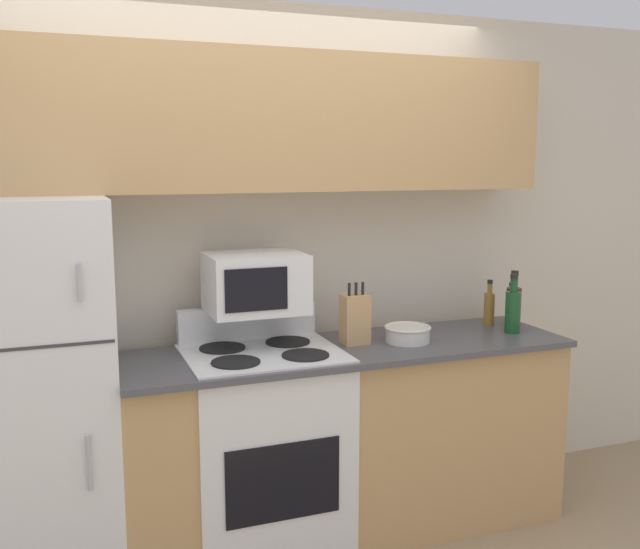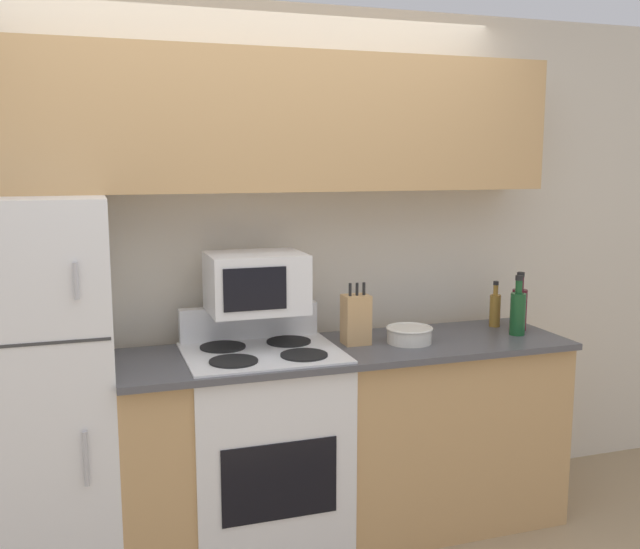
{
  "view_description": "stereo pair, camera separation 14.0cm",
  "coord_description": "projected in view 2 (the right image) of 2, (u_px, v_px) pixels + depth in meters",
  "views": [
    {
      "loc": [
        -0.93,
        -2.72,
        1.8
      ],
      "look_at": [
        0.2,
        0.25,
        1.29
      ],
      "focal_mm": 40.0,
      "sensor_mm": 36.0,
      "label": 1
    },
    {
      "loc": [
        -0.8,
        -2.76,
        1.8
      ],
      "look_at": [
        0.2,
        0.25,
        1.29
      ],
      "focal_mm": 40.0,
      "sensor_mm": 36.0,
      "label": 2
    }
  ],
  "objects": [
    {
      "name": "wall_back",
      "position": [
        255.0,
        266.0,
        3.57
      ],
      "size": [
        8.0,
        0.05,
        2.55
      ],
      "color": "beige",
      "rests_on": "ground_plane"
    },
    {
      "name": "lower_cabinets",
      "position": [
        348.0,
        440.0,
        3.42
      ],
      "size": [
        2.13,
        0.61,
        0.94
      ],
      "color": "tan",
      "rests_on": "ground_plane"
    },
    {
      "name": "refrigerator",
      "position": [
        27.0,
        396.0,
        2.97
      ],
      "size": [
        0.69,
        0.68,
        1.66
      ],
      "color": "white",
      "rests_on": "ground_plane"
    },
    {
      "name": "upper_cabinets",
      "position": [
        262.0,
        122.0,
        3.29
      ],
      "size": [
        2.83,
        0.32,
        0.63
      ],
      "color": "tan",
      "rests_on": "refrigerator"
    },
    {
      "name": "stove",
      "position": [
        264.0,
        448.0,
        3.28
      ],
      "size": [
        0.7,
        0.59,
        1.11
      ],
      "color": "white",
      "rests_on": "ground_plane"
    },
    {
      "name": "microwave",
      "position": [
        256.0,
        282.0,
        3.25
      ],
      "size": [
        0.44,
        0.35,
        0.27
      ],
      "color": "white",
      "rests_on": "stove"
    },
    {
      "name": "knife_block",
      "position": [
        356.0,
        319.0,
        3.36
      ],
      "size": [
        0.12,
        0.1,
        0.3
      ],
      "color": "tan",
      "rests_on": "lower_cabinets"
    },
    {
      "name": "bowl",
      "position": [
        409.0,
        334.0,
        3.39
      ],
      "size": [
        0.22,
        0.22,
        0.08
      ],
      "color": "silver",
      "rests_on": "lower_cabinets"
    },
    {
      "name": "bottle_wine_red",
      "position": [
        519.0,
        307.0,
        3.64
      ],
      "size": [
        0.08,
        0.08,
        0.3
      ],
      "color": "#470F19",
      "rests_on": "lower_cabinets"
    },
    {
      "name": "bottle_cooking_spray",
      "position": [
        518.0,
        309.0,
        3.75
      ],
      "size": [
        0.06,
        0.06,
        0.22
      ],
      "color": "gold",
      "rests_on": "lower_cabinets"
    },
    {
      "name": "bottle_vinegar",
      "position": [
        495.0,
        309.0,
        3.72
      ],
      "size": [
        0.06,
        0.06,
        0.24
      ],
      "color": "olive",
      "rests_on": "lower_cabinets"
    },
    {
      "name": "bottle_wine_green",
      "position": [
        518.0,
        312.0,
        3.54
      ],
      "size": [
        0.08,
        0.08,
        0.3
      ],
      "color": "#194C23",
      "rests_on": "lower_cabinets"
    }
  ]
}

